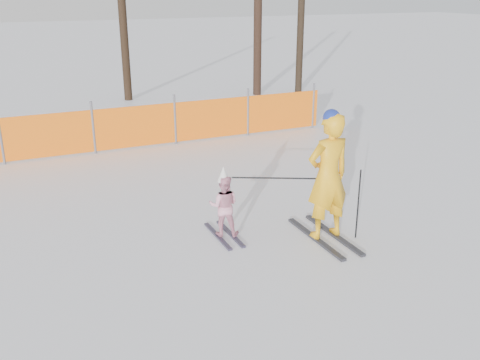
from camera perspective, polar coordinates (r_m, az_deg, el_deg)
name	(u,v)px	position (r m, az deg, el deg)	size (l,w,h in m)	color
ground	(254,254)	(8.02, 1.48, -7.85)	(120.00, 120.00, 0.00)	white
adult	(328,176)	(8.21, 9.37, 0.42)	(0.74, 1.57, 2.07)	black
child	(224,205)	(8.34, -1.74, -2.69)	(0.59, 1.04, 1.17)	black
ski_poles	(314,190)	(8.28, 7.86, -1.09)	(1.78, 0.88, 1.13)	black
safety_fence	(4,140)	(12.91, -23.90, 3.95)	(16.14, 0.06, 1.25)	#595960
tree_trunks	(232,14)	(19.42, -0.87, 17.28)	(6.45, 1.37, 5.91)	black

